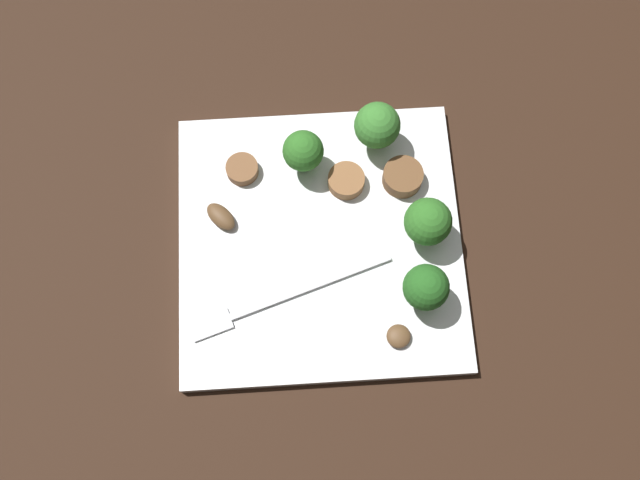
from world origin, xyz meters
The scene contains 12 objects.
ground_plane centered at (0.00, 0.00, 0.00)m, with size 1.40×1.40×0.00m, color black.
plate centered at (0.00, 0.00, 0.01)m, with size 0.24×0.24×0.01m, color white.
fork centered at (0.04, 0.05, 0.01)m, with size 0.18×0.07×0.00m.
broccoli_floret_0 centered at (-0.06, -0.09, 0.05)m, with size 0.04×0.04×0.05m.
broccoli_floret_1 centered at (0.01, -0.07, 0.04)m, with size 0.04×0.04×0.05m.
broccoli_floret_2 centered at (-0.09, 0.00, 0.04)m, with size 0.04×0.04×0.05m.
broccoli_floret_3 centered at (-0.08, 0.06, 0.04)m, with size 0.04×0.04×0.05m.
sausage_slice_0 centered at (0.07, -0.07, 0.02)m, with size 0.03×0.03×0.01m, color brown.
sausage_slice_1 centered at (-0.08, -0.05, 0.02)m, with size 0.04×0.04×0.02m, color brown.
sausage_slice_2 centered at (-0.03, -0.05, 0.02)m, with size 0.03×0.03×0.01m, color brown.
mushroom_1 centered at (0.08, -0.02, 0.02)m, with size 0.03×0.02×0.01m, color brown.
mushroom_2 centered at (-0.06, 0.09, 0.02)m, with size 0.02×0.02×0.01m, color brown.
Camera 1 is at (0.01, 0.20, 0.62)m, focal length 41.30 mm.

